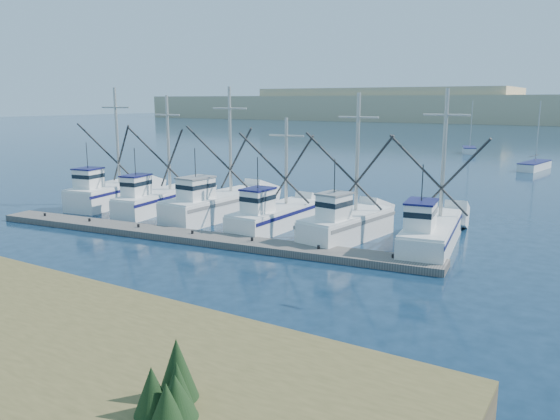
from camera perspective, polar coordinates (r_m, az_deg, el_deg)
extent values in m
plane|color=#0B2034|center=(23.84, -5.99, -8.68)|extent=(500.00, 500.00, 0.00)
cube|color=slate|center=(32.82, -9.13, -2.79)|extent=(29.34, 5.41, 0.39)
cube|color=white|center=(44.82, -17.47, 1.41)|extent=(3.84, 7.36, 1.59)
cube|color=white|center=(43.45, -19.37, 3.05)|extent=(1.84, 1.95, 1.50)
cylinder|color=#B7B2A8|center=(45.08, -16.66, 7.36)|extent=(0.22, 0.22, 7.54)
cube|color=white|center=(41.79, -12.65, 0.82)|extent=(3.26, 8.29, 1.38)
cube|color=white|center=(40.12, -14.79, 2.37)|extent=(1.52, 2.12, 1.50)
cylinder|color=#B7B2A8|center=(42.23, -11.60, 6.81)|extent=(0.22, 0.22, 7.15)
cube|color=white|center=(38.67, -6.49, 0.34)|extent=(3.18, 9.19, 1.59)
cube|color=white|center=(36.64, -8.78, 2.12)|extent=(1.66, 2.29, 1.50)
cylinder|color=#B7B2A8|center=(39.29, -5.24, 7.24)|extent=(0.22, 0.22, 7.52)
cube|color=white|center=(35.33, -0.48, -0.88)|extent=(2.53, 7.93, 1.30)
cube|color=white|center=(33.39, -2.33, 0.84)|extent=(1.41, 1.95, 1.50)
cylinder|color=#B7B2A8|center=(35.89, 0.66, 5.03)|extent=(0.22, 0.22, 5.76)
cube|color=white|center=(32.52, 7.02, -1.85)|extent=(3.33, 7.35, 1.51)
cube|color=white|center=(30.60, 5.66, 0.22)|extent=(1.58, 1.91, 1.50)
cylinder|color=#B7B2A8|center=(32.92, 8.09, 5.87)|extent=(0.22, 0.22, 7.09)
cube|color=white|center=(31.76, 15.58, -2.57)|extent=(3.65, 9.16, 1.45)
cube|color=white|center=(29.30, 14.48, -0.70)|extent=(1.68, 2.35, 1.50)
cylinder|color=#B7B2A8|center=(32.49, 16.76, 5.59)|extent=(0.22, 0.22, 7.38)
cube|color=white|center=(72.01, 25.06, 4.18)|extent=(3.02, 7.11, 0.90)
cylinder|color=#B7B2A8|center=(71.99, 25.36, 7.40)|extent=(0.12, 0.12, 7.20)
cube|color=white|center=(91.02, 19.15, 5.91)|extent=(3.09, 5.21, 0.90)
cylinder|color=#B7B2A8|center=(91.06, 19.36, 8.46)|extent=(0.12, 0.12, 7.20)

